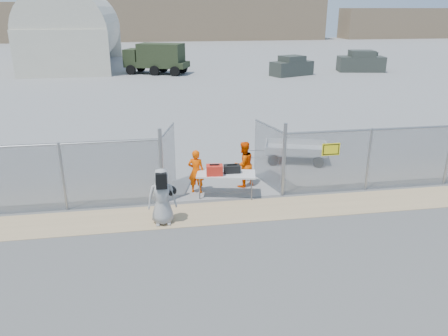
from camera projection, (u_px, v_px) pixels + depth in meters
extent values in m
plane|color=#535353|center=(235.00, 227.00, 12.63)|extent=(160.00, 160.00, 0.00)
cube|color=gray|center=(169.00, 62.00, 51.53)|extent=(160.00, 80.00, 0.01)
cube|color=tan|center=(229.00, 212.00, 13.56)|extent=(44.00, 1.60, 0.01)
cube|color=red|center=(215.00, 170.00, 14.26)|extent=(0.56, 0.41, 0.33)
cube|color=black|center=(232.00, 169.00, 14.48)|extent=(0.54, 0.32, 0.26)
imported|color=#FF5100|center=(196.00, 172.00, 14.75)|extent=(0.65, 0.53, 1.53)
imported|color=#FF5100|center=(243.00, 164.00, 15.27)|extent=(0.98, 0.90, 1.64)
imported|color=#959595|center=(162.00, 197.00, 12.57)|extent=(0.84, 0.55, 1.71)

